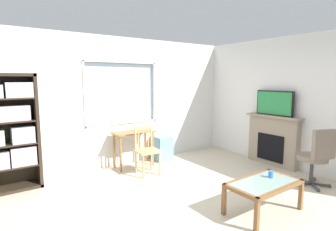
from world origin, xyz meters
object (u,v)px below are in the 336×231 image
at_px(bookshelf, 7,131).
at_px(tv, 275,103).
at_px(desk_under_window, 134,138).
at_px(office_chair, 317,155).
at_px(coffee_table, 264,186).
at_px(fireplace, 273,140).
at_px(plastic_drawer_unit, 162,148).
at_px(sippy_cup, 271,174).
at_px(wooden_chair, 147,150).

relative_size(bookshelf, tv, 2.32).
bearing_deg(desk_under_window, office_chair, -54.05).
xyz_separation_m(tv, office_chair, (-0.47, -1.12, -0.75)).
height_order(office_chair, coffee_table, office_chair).
distance_m(fireplace, office_chair, 1.22).
bearing_deg(desk_under_window, fireplace, -32.82).
xyz_separation_m(desk_under_window, fireplace, (2.45, -1.58, -0.06)).
xyz_separation_m(desk_under_window, office_chair, (1.96, -2.70, -0.04)).
relative_size(bookshelf, plastic_drawer_unit, 3.50).
distance_m(bookshelf, office_chair, 5.03).
xyz_separation_m(bookshelf, desk_under_window, (2.19, -0.11, -0.39)).
distance_m(desk_under_window, sippy_cup, 2.77).
relative_size(desk_under_window, plastic_drawer_unit, 1.54).
bearing_deg(wooden_chair, plastic_drawer_unit, 37.75).
xyz_separation_m(plastic_drawer_unit, coffee_table, (-0.21, -2.77, 0.10)).
xyz_separation_m(wooden_chair, office_chair, (1.96, -2.19, 0.09)).
height_order(bookshelf, fireplace, bookshelf).
height_order(bookshelf, sippy_cup, bookshelf).
distance_m(plastic_drawer_unit, coffee_table, 2.78).
bearing_deg(sippy_cup, office_chair, -1.25).
bearing_deg(tv, desk_under_window, 146.99).
xyz_separation_m(fireplace, tv, (-0.02, 0.00, 0.78)).
bearing_deg(fireplace, plastic_drawer_unit, 136.55).
height_order(plastic_drawer_unit, sippy_cup, plastic_drawer_unit).
relative_size(coffee_table, sippy_cup, 11.41).
bearing_deg(wooden_chair, bookshelf, 164.19).
bearing_deg(office_chair, fireplace, 66.56).
bearing_deg(bookshelf, sippy_cup, -43.55).
bearing_deg(coffee_table, fireplace, 30.57).
bearing_deg(fireplace, coffee_table, -149.43).
height_order(bookshelf, tv, bookshelf).
bearing_deg(plastic_drawer_unit, sippy_cup, -89.94).
distance_m(coffee_table, sippy_cup, 0.24).
height_order(plastic_drawer_unit, fireplace, fireplace).
bearing_deg(office_chair, tv, 67.33).
bearing_deg(sippy_cup, fireplace, 32.59).
bearing_deg(plastic_drawer_unit, fireplace, -43.45).
xyz_separation_m(wooden_chair, tv, (2.43, -1.06, 0.84)).
xyz_separation_m(plastic_drawer_unit, tv, (1.70, -1.63, 1.04)).
bearing_deg(fireplace, desk_under_window, 147.18).
height_order(fireplace, tv, tv).
xyz_separation_m(office_chair, sippy_cup, (-1.23, 0.03, -0.08)).
relative_size(desk_under_window, wooden_chair, 0.92).
height_order(wooden_chair, tv, tv).
relative_size(wooden_chair, sippy_cup, 10.00).
bearing_deg(plastic_drawer_unit, coffee_table, -94.39).
relative_size(bookshelf, office_chair, 1.89).
distance_m(wooden_chair, fireplace, 2.67).
bearing_deg(desk_under_window, wooden_chair, -90.07).
distance_m(bookshelf, sippy_cup, 4.07).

